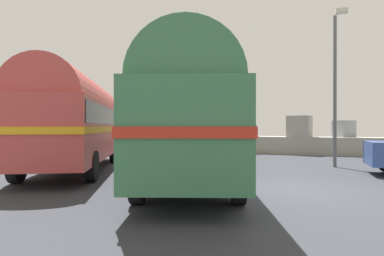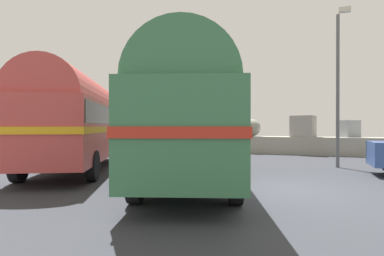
{
  "view_description": "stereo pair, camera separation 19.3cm",
  "coord_description": "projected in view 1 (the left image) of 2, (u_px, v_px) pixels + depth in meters",
  "views": [
    {
      "loc": [
        0.64,
        -8.61,
        1.72
      ],
      "look_at": [
        -2.77,
        0.48,
        1.69
      ],
      "focal_mm": 28.62,
      "sensor_mm": 36.0,
      "label": 1
    },
    {
      "loc": [
        0.82,
        -8.54,
        1.72
      ],
      "look_at": [
        -2.77,
        0.48,
        1.69
      ],
      "focal_mm": 28.62,
      "sensor_mm": 36.0,
      "label": 2
    }
  ],
  "objects": [
    {
      "name": "ground",
      "position": [
        281.0,
        190.0,
        8.3
      ],
      "size": [
        32.0,
        26.0,
        0.02
      ],
      "color": "#31333A"
    },
    {
      "name": "breakwater",
      "position": [
        296.0,
        142.0,
        19.36
      ],
      "size": [
        31.36,
        2.22,
        2.46
      ],
      "color": "gray",
      "rests_on": "ground"
    },
    {
      "name": "vintage_coach",
      "position": [
        191.0,
        116.0,
        9.35
      ],
      "size": [
        5.11,
        8.89,
        3.7
      ],
      "rotation": [
        0.0,
        0.0,
        0.34
      ],
      "color": "black",
      "rests_on": "ground"
    },
    {
      "name": "second_coach",
      "position": [
        76.0,
        118.0,
        11.94
      ],
      "size": [
        6.12,
        8.7,
        3.7
      ],
      "rotation": [
        0.0,
        0.0,
        0.49
      ],
      "color": "black",
      "rests_on": "ground"
    },
    {
      "name": "lamp_post",
      "position": [
        336.0,
        82.0,
        12.81
      ],
      "size": [
        0.47,
        0.96,
        6.42
      ],
      "color": "#5B5B60",
      "rests_on": "ground"
    }
  ]
}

